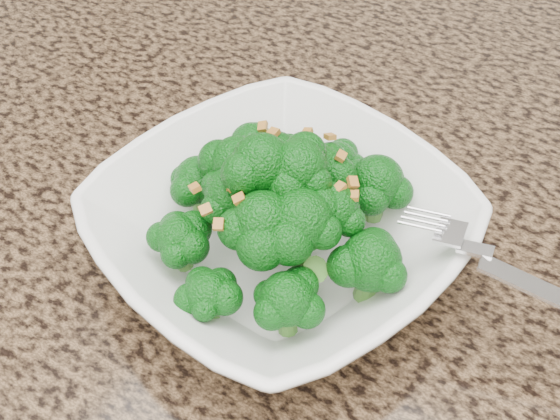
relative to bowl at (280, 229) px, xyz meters
The scene contains 5 objects.
granite_counter 0.08m from the bowl, 145.75° to the left, with size 1.64×1.04×0.03m, color brown.
bowl is the anchor object (origin of this frame).
broccoli_pile 0.07m from the bowl, behind, with size 0.22×0.22×0.07m, color #09570D, non-canonical shape.
garlic_topping 0.10m from the bowl, ahead, with size 0.13×0.13×0.01m, color #B4772B, non-canonical shape.
fork 0.14m from the bowl, ahead, with size 0.18×0.03×0.01m, color silver, non-canonical shape.
Camera 1 is at (0.23, -0.02, 1.30)m, focal length 45.00 mm.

